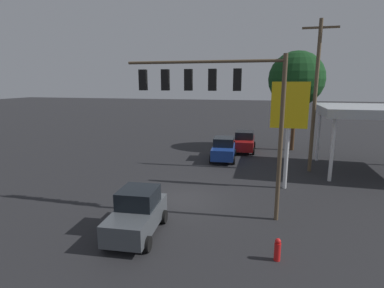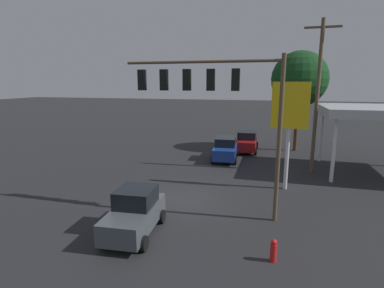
% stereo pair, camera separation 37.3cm
% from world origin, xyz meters
% --- Properties ---
extents(ground_plane, '(200.00, 200.00, 0.00)m').
position_xyz_m(ground_plane, '(0.00, 0.00, 0.00)').
color(ground_plane, '#262628').
extents(traffic_signal_assembly, '(7.49, 0.43, 7.74)m').
position_xyz_m(traffic_signal_assembly, '(-1.97, 1.40, 5.96)').
color(traffic_signal_assembly, brown).
rests_on(traffic_signal_assembly, ground).
extents(utility_pole, '(2.40, 0.26, 10.76)m').
position_xyz_m(utility_pole, '(-7.66, -7.54, 5.67)').
color(utility_pole, brown).
rests_on(utility_pole, ground).
extents(price_sign, '(2.16, 0.27, 6.54)m').
position_xyz_m(price_sign, '(-5.66, -3.27, 4.79)').
color(price_sign, silver).
rests_on(price_sign, ground).
extents(sedan_waiting, '(2.11, 4.43, 1.93)m').
position_xyz_m(sedan_waiting, '(-2.42, -13.20, 0.95)').
color(sedan_waiting, maroon).
rests_on(sedan_waiting, ground).
extents(sedan_far, '(2.30, 4.51, 1.93)m').
position_xyz_m(sedan_far, '(-0.95, -9.44, 0.95)').
color(sedan_far, navy).
rests_on(sedan_far, ground).
extents(hatchback_crossing, '(2.17, 3.91, 1.97)m').
position_xyz_m(hatchback_crossing, '(0.89, 4.28, 0.95)').
color(hatchback_crossing, '#474C51').
rests_on(hatchback_crossing, ground).
extents(street_tree, '(5.16, 5.16, 9.40)m').
position_xyz_m(street_tree, '(-6.94, -14.74, 6.80)').
color(street_tree, '#4C331E').
rests_on(street_tree, ground).
extents(fire_hydrant, '(0.24, 0.24, 0.88)m').
position_xyz_m(fire_hydrant, '(-4.98, 4.93, 0.44)').
color(fire_hydrant, red).
rests_on(fire_hydrant, ground).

